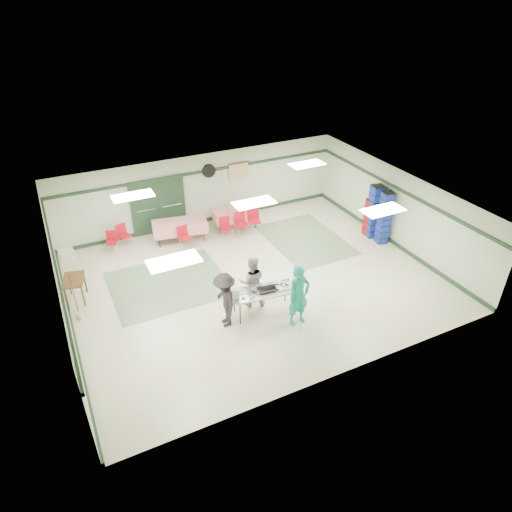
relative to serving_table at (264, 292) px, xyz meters
name	(u,v)px	position (x,y,z in m)	size (l,w,h in m)	color
floor	(254,280)	(0.47, 1.57, -0.71)	(11.00, 11.00, 0.00)	beige
ceiling	(254,202)	(0.47, 1.57, 1.99)	(11.00, 11.00, 0.00)	silver
wall_back	(202,189)	(0.47, 6.07, 0.64)	(11.00, 11.00, 0.00)	#B6C2A6
wall_front	(341,333)	(0.47, -2.93, 0.64)	(11.00, 11.00, 0.00)	#B6C2A6
wall_left	(61,290)	(-5.03, 1.57, 0.64)	(9.00, 9.00, 0.00)	#B6C2A6
wall_right	(397,208)	(5.97, 1.57, 0.64)	(9.00, 9.00, 0.00)	#B6C2A6
trim_back	(201,172)	(0.47, 6.04, 1.34)	(11.00, 0.06, 0.10)	#1D3521
baseboard_back	(204,220)	(0.47, 6.04, -0.65)	(11.00, 0.06, 0.12)	#1D3521
trim_left	(56,267)	(-5.00, 1.57, 1.34)	(9.00, 0.06, 0.10)	#1D3521
baseboard_left	(73,329)	(-5.00, 1.57, -0.65)	(9.00, 0.06, 0.12)	#1D3521
trim_right	(399,189)	(5.94, 1.57, 1.34)	(9.00, 0.06, 0.10)	#1D3521
baseboard_right	(390,241)	(5.94, 1.57, -0.65)	(9.00, 0.06, 0.12)	#1D3521
green_patch_a	(168,284)	(-2.03, 2.57, -0.71)	(3.50, 3.00, 0.01)	gray
green_patch_b	(305,240)	(3.27, 3.07, -0.71)	(2.50, 3.50, 0.01)	gray
double_door_left	(146,208)	(-1.73, 6.01, 0.34)	(0.90, 0.06, 2.10)	gray
double_door_right	(171,203)	(-0.78, 6.01, 0.34)	(0.90, 0.06, 2.10)	gray
door_frame	(159,206)	(-1.26, 5.99, 0.34)	(2.00, 0.03, 2.15)	#1D3521
wall_fan	(209,171)	(0.77, 6.01, 1.34)	(0.50, 0.50, 0.10)	black
scroll_banner	(239,171)	(1.97, 6.01, 1.14)	(0.80, 0.02, 0.60)	#D8BC87
serving_table	(264,292)	(0.00, 0.00, 0.00)	(1.87, 0.96, 0.76)	#B1B1AC
sheet_tray_right	(282,286)	(0.57, -0.04, 0.06)	(0.63, 0.48, 0.02)	silver
sheet_tray_mid	(261,289)	(-0.04, 0.07, 0.06)	(0.54, 0.41, 0.02)	silver
sheet_tray_left	(247,298)	(-0.56, -0.13, 0.06)	(0.53, 0.40, 0.02)	silver
baking_pan	(268,289)	(0.10, -0.05, 0.09)	(0.50, 0.31, 0.08)	black
foam_box_stack	(235,293)	(-0.85, 0.04, 0.19)	(0.22, 0.20, 0.30)	white
volunteer_teal	(299,296)	(0.65, -0.80, 0.18)	(0.66, 0.43, 1.80)	#159683
volunteer_grey	(252,282)	(-0.12, 0.50, 0.08)	(0.77, 0.60, 1.58)	#939499
volunteer_dark	(225,300)	(-1.16, 0.00, 0.10)	(1.06, 0.61, 1.63)	black
dining_table_a	(236,214)	(1.39, 5.03, -0.15)	(1.74, 0.94, 0.77)	red
dining_table_b	(180,226)	(-0.81, 5.03, -0.15)	(2.02, 1.16, 0.77)	red
chair_a	(241,221)	(1.32, 4.47, -0.17)	(0.45, 0.45, 0.89)	red
chair_b	(226,225)	(0.73, 4.47, -0.20)	(0.39, 0.39, 0.84)	red
chair_c	(254,218)	(1.87, 4.47, -0.14)	(0.52, 0.52, 0.93)	red
chair_d	(184,235)	(-0.86, 4.46, -0.21)	(0.45, 0.45, 0.83)	red
chair_loose_a	(123,233)	(-2.73, 5.51, -0.20)	(0.50, 0.50, 0.84)	red
chair_loose_b	(112,239)	(-3.17, 5.31, -0.24)	(0.47, 0.47, 0.79)	red
crate_stack_blue_a	(384,218)	(5.62, 1.72, 0.26)	(0.38, 0.38, 1.95)	navy
crate_stack_red	(372,217)	(5.62, 2.35, 0.00)	(0.44, 0.44, 1.42)	maroon
crate_stack_blue_b	(375,211)	(5.62, 2.25, 0.28)	(0.44, 0.44, 1.99)	navy
printer_table	(74,282)	(-4.68, 2.95, -0.07)	(0.75, 0.99, 0.74)	brown
office_printer	(67,255)	(-4.68, 4.10, 0.20)	(0.44, 0.38, 0.34)	beige
broom	(74,295)	(-4.76, 2.11, 0.03)	(0.03, 0.03, 1.44)	brown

